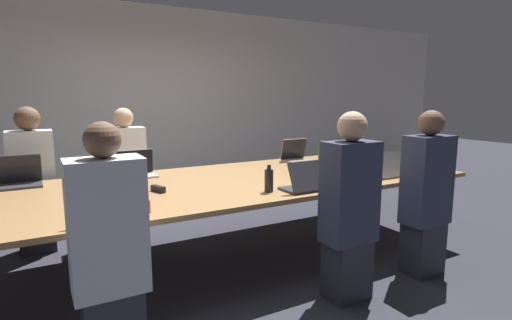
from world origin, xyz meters
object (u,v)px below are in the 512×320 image
object	(u,v)px
cup_near_right	(403,170)
laptop_far_midleft	(136,169)
bottle_far_midleft	(106,172)
person_far_left	(33,182)
person_near_right	(426,196)
bottle_far_right	(321,152)
cup_near_left	(143,207)
cup_far_midleft	(109,176)
laptop_near_left	(102,210)
laptop_far_left	(20,177)
person_near_left	(109,253)
laptop_near_midright	(306,182)
stapler	(158,189)
person_far_midleft	(126,176)
laptop_near_right	(385,170)
laptop_far_right	(296,155)
bottle_near_midright	(269,180)
person_near_midright	(349,210)

from	to	relation	value
cup_near_right	laptop_far_midleft	world-z (taller)	laptop_far_midleft
bottle_far_midleft	person_far_left	bearing A→B (deg)	132.21
person_near_right	bottle_far_right	xyz separation A→B (m)	(0.11, 1.55, 0.18)
cup_near_left	cup_far_midleft	bearing A→B (deg)	90.93
laptop_near_left	laptop_far_midleft	bearing A→B (deg)	-111.03
bottle_far_right	person_far_left	size ratio (longest dim) A/B	0.18
laptop_far_midleft	laptop_far_left	xyz separation A→B (m)	(-0.98, 0.08, 0.00)
person_near_left	person_far_left	bearing A→B (deg)	-80.83
laptop_far_left	laptop_near_midright	bearing A→B (deg)	-33.65
cup_near_right	person_far_left	xyz separation A→B (m)	(-3.24, 1.67, -0.10)
person_far_left	stapler	xyz separation A→B (m)	(0.89, -1.20, 0.08)
bottle_far_midleft	cup_far_midleft	bearing A→B (deg)	66.81
person_far_midleft	stapler	size ratio (longest dim) A/B	9.02
laptop_near_left	laptop_near_midright	distance (m)	1.60
laptop_near_right	stapler	world-z (taller)	laptop_near_right
person_near_right	person_near_left	bearing A→B (deg)	-1.19
person_near_left	stapler	distance (m)	1.09
laptop_near_left	stapler	distance (m)	0.79
person_far_midleft	laptop_far_left	world-z (taller)	person_far_midleft
bottle_far_right	laptop_far_left	bearing A→B (deg)	175.31
cup_near_right	stapler	bearing A→B (deg)	168.73
cup_near_left	laptop_far_left	xyz separation A→B (m)	(-0.73, 1.35, 0.03)
laptop_far_left	cup_far_midleft	bearing A→B (deg)	-11.98
cup_near_right	laptop_far_right	distance (m)	1.28
laptop_far_left	stapler	xyz separation A→B (m)	(0.99, -0.81, -0.05)
person_near_left	bottle_near_midright	size ratio (longest dim) A/B	6.30
laptop_far_right	cup_near_right	bearing A→B (deg)	-68.80
cup_far_midleft	laptop_near_left	xyz separation A→B (m)	(-0.25, -1.25, 0.03)
laptop_far_left	laptop_far_right	bearing A→B (deg)	-1.66
laptop_far_midleft	bottle_near_midright	world-z (taller)	laptop_far_midleft
person_near_left	cup_near_left	world-z (taller)	person_near_left
cup_near_right	bottle_far_midleft	size ratio (longest dim) A/B	0.41
bottle_near_midright	laptop_near_left	bearing A→B (deg)	-173.42
bottle_near_midright	person_far_left	size ratio (longest dim) A/B	0.16
laptop_near_right	stapler	bearing A→B (deg)	-13.58
laptop_near_left	stapler	bearing A→B (deg)	-131.25
laptop_far_right	stapler	xyz separation A→B (m)	(-1.88, -0.73, -0.05)
cup_far_midleft	laptop_near_midright	bearing A→B (deg)	-42.16
cup_far_midleft	laptop_near_midright	distance (m)	1.82
person_near_right	laptop_near_left	bearing A→B (deg)	-9.10
person_near_right	cup_near_left	xyz separation A→B (m)	(-2.27, 0.45, 0.11)
bottle_near_midright	laptop_far_right	world-z (taller)	laptop_far_right
person_near_right	laptop_far_left	xyz separation A→B (m)	(-3.01, 1.81, 0.14)
laptop_near_right	stapler	size ratio (longest dim) A/B	2.30
laptop_far_left	stapler	world-z (taller)	laptop_far_left
laptop_far_midleft	laptop_near_midright	world-z (taller)	laptop_far_midleft
person_far_midleft	cup_far_midleft	distance (m)	0.56
cup_near_right	person_near_midright	bearing A→B (deg)	-155.87
bottle_far_midleft	stapler	xyz separation A→B (m)	(0.31, -0.57, -0.07)
cup_far_midleft	laptop_far_right	distance (m)	2.16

